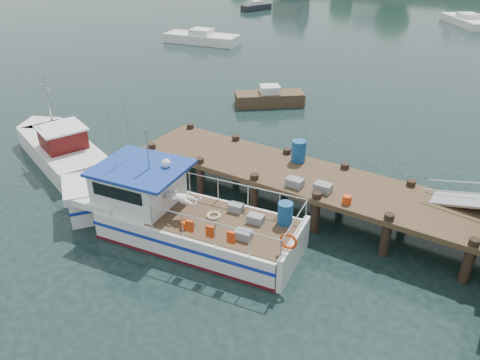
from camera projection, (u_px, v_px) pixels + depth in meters
The scene contains 8 objects.
ground_plane at pixel (281, 200), 18.63m from camera, with size 160.00×160.00×0.00m, color black.
dock at pixel (470, 196), 14.49m from camera, with size 16.60×3.00×4.78m.
lobster_boat at pixel (169, 213), 16.24m from camera, with size 9.62×3.85×4.57m.
work_boat at pixel (60, 147), 21.56m from camera, with size 7.30×4.26×3.89m.
moored_rowboat at pixel (270, 98), 28.19m from camera, with size 4.05×3.66×1.19m.
moored_a at pixel (202, 38), 42.89m from camera, with size 7.14×3.50×1.26m.
moored_d at pixel (467, 21), 50.34m from camera, with size 6.48×7.42×1.26m.
moored_e at pixel (256, 7), 59.21m from camera, with size 2.60×4.28×1.12m.
Camera 1 is at (7.18, -14.34, 9.66)m, focal length 35.00 mm.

